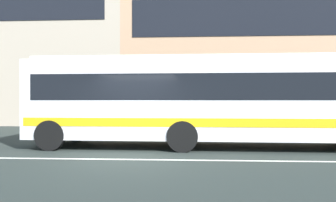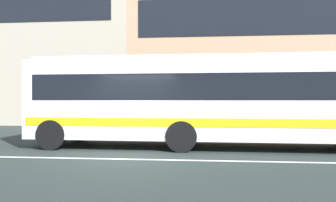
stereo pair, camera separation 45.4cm
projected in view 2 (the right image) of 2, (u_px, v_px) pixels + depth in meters
name	position (u px, v px, depth m)	size (l,w,h in m)	color
ground_plane	(123.00, 159.00, 9.50)	(160.00, 160.00, 0.00)	#282F2D
lane_centre_line	(123.00, 159.00, 9.50)	(60.00, 0.16, 0.01)	silver
apartment_block_right	(268.00, 46.00, 25.68)	(19.39, 11.22, 11.60)	tan
transit_bus	(206.00, 98.00, 11.85)	(12.34, 2.90, 3.15)	silver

